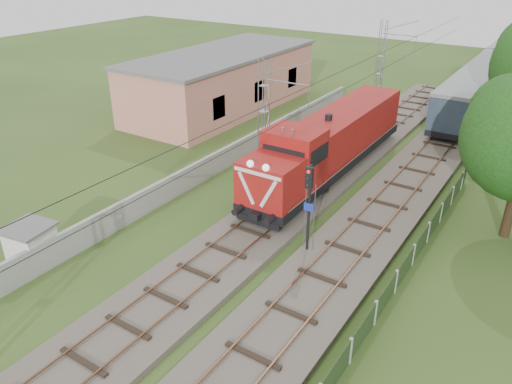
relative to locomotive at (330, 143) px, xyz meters
The scene contains 10 objects.
ground 15.57m from the locomotive, 90.00° to the right, with size 140.00×140.00×0.00m, color #31481B.
track_main 8.67m from the locomotive, 90.00° to the right, with size 4.20×70.00×0.45m.
track_side 7.13m from the locomotive, 42.63° to the left, with size 4.20×80.00×0.45m.
catenary 4.82m from the locomotive, 130.94° to the right, with size 3.31×70.00×8.00m.
boundary_wall 7.50m from the locomotive, 152.40° to the right, with size 0.25×40.00×1.50m, color #9E9E99.
station_building 17.29m from the locomotive, 150.16° to the left, with size 8.40×20.40×5.22m.
fence 14.86m from the locomotive, 57.17° to the right, with size 0.12×32.00×1.20m.
locomotive is the anchor object (origin of this frame).
signal_post 9.97m from the locomotive, 70.73° to the right, with size 0.54×0.42×4.86m.
relay_hut 18.79m from the locomotive, 113.25° to the right, with size 2.31×2.31×2.09m.
Camera 1 is at (12.59, -12.91, 13.95)m, focal length 35.00 mm.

